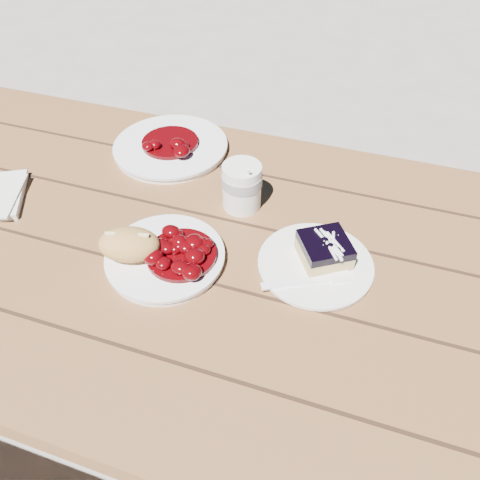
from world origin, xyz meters
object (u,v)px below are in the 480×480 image
(dessert_plate, at_px, (315,265))
(second_plate, at_px, (171,147))
(main_plate, at_px, (165,258))
(bread_roll, at_px, (129,244))
(blueberry_cake, at_px, (324,249))
(picnic_table, at_px, (150,284))
(coffee_cup, at_px, (242,186))

(dessert_plate, bearing_deg, second_plate, 147.33)
(main_plate, height_order, second_plate, same)
(bread_roll, bearing_deg, blueberry_cake, 18.10)
(picnic_table, bearing_deg, coffee_cup, 38.64)
(blueberry_cake, height_order, second_plate, blueberry_cake)
(bread_roll, relative_size, second_plate, 0.42)
(bread_roll, bearing_deg, second_plate, 103.12)
(dessert_plate, distance_m, blueberry_cake, 0.03)
(dessert_plate, relative_size, coffee_cup, 2.07)
(bread_roll, xyz_separation_m, dessert_plate, (0.31, 0.09, -0.04))
(second_plate, bearing_deg, coffee_cup, -31.55)
(bread_roll, distance_m, blueberry_cake, 0.34)
(dessert_plate, bearing_deg, main_plate, -164.71)
(coffee_cup, bearing_deg, dessert_plate, -34.01)
(main_plate, relative_size, bread_roll, 1.91)
(bread_roll, distance_m, dessert_plate, 0.33)
(main_plate, distance_m, dessert_plate, 0.27)
(blueberry_cake, distance_m, second_plate, 0.47)
(main_plate, xyz_separation_m, bread_roll, (-0.05, -0.02, 0.04))
(dessert_plate, xyz_separation_m, blueberry_cake, (0.01, 0.01, 0.03))
(bread_roll, xyz_separation_m, second_plate, (-0.08, 0.34, -0.04))
(main_plate, distance_m, bread_roll, 0.07)
(main_plate, bearing_deg, second_plate, 112.71)
(blueberry_cake, relative_size, second_plate, 0.44)
(picnic_table, height_order, blueberry_cake, blueberry_cake)
(picnic_table, bearing_deg, second_plate, 100.86)
(blueberry_cake, distance_m, coffee_cup, 0.21)
(dessert_plate, height_order, coffee_cup, coffee_cup)
(coffee_cup, bearing_deg, second_plate, 148.45)
(dessert_plate, height_order, blueberry_cake, blueberry_cake)
(dessert_plate, xyz_separation_m, coffee_cup, (-0.18, 0.12, 0.04))
(picnic_table, bearing_deg, dessert_plate, 2.32)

